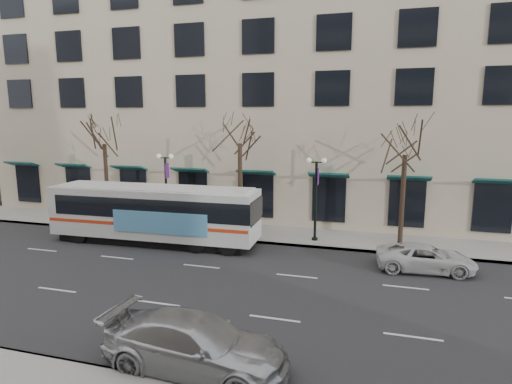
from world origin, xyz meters
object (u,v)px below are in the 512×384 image
(tree_far_mid, at_px, (240,128))
(tree_far_left, at_px, (104,130))
(tree_far_right, at_px, (406,138))
(lamp_post_left, at_px, (166,188))
(lamp_post_right, at_px, (316,195))
(silver_car, at_px, (195,344))
(city_bus, at_px, (155,212))
(white_pickup, at_px, (426,258))

(tree_far_mid, bearing_deg, tree_far_left, -180.00)
(tree_far_mid, distance_m, tree_far_right, 10.01)
(lamp_post_left, xyz_separation_m, lamp_post_right, (10.00, 0.00, 0.00))
(tree_far_right, xyz_separation_m, silver_car, (-6.53, -15.00, -5.58))
(tree_far_left, xyz_separation_m, silver_car, (13.47, -15.00, -5.85))
(tree_far_left, bearing_deg, tree_far_right, 0.00)
(tree_far_right, bearing_deg, tree_far_left, 180.00)
(tree_far_right, bearing_deg, city_bus, -166.83)
(tree_far_left, relative_size, tree_far_mid, 0.98)
(city_bus, bearing_deg, white_pickup, -3.88)
(tree_far_left, bearing_deg, city_bus, -30.62)
(tree_far_left, height_order, silver_car, tree_far_left)
(tree_far_right, relative_size, lamp_post_left, 1.55)
(tree_far_left, relative_size, tree_far_right, 1.03)
(silver_car, relative_size, white_pickup, 1.22)
(tree_far_left, distance_m, white_pickup, 22.25)
(lamp_post_left, xyz_separation_m, white_pickup, (16.04, -3.36, -2.28))
(tree_far_mid, bearing_deg, lamp_post_left, -173.15)
(tree_far_left, xyz_separation_m, white_pickup, (21.05, -3.96, -6.04))
(tree_far_right, height_order, lamp_post_right, tree_far_right)
(silver_car, bearing_deg, tree_far_left, 45.33)
(tree_far_mid, relative_size, tree_far_right, 1.06)
(lamp_post_left, bearing_deg, tree_far_left, 173.17)
(tree_far_mid, relative_size, white_pickup, 1.79)
(city_bus, bearing_deg, lamp_post_right, 14.80)
(tree_far_mid, distance_m, lamp_post_left, 6.40)
(tree_far_mid, distance_m, silver_car, 16.55)
(city_bus, bearing_deg, tree_far_right, 11.54)
(lamp_post_left, relative_size, lamp_post_right, 1.00)
(tree_far_right, relative_size, city_bus, 0.62)
(lamp_post_right, distance_m, city_bus, 9.80)
(lamp_post_right, bearing_deg, city_bus, -163.58)
(tree_far_left, distance_m, lamp_post_left, 6.29)
(tree_far_mid, xyz_separation_m, city_bus, (-4.33, -3.35, -5.00))
(tree_far_mid, xyz_separation_m, silver_car, (3.47, -15.00, -6.06))
(lamp_post_right, relative_size, city_bus, 0.40)
(lamp_post_left, distance_m, lamp_post_right, 10.00)
(tree_far_right, bearing_deg, white_pickup, -75.18)
(tree_far_mid, relative_size, city_bus, 0.66)
(tree_far_right, xyz_separation_m, lamp_post_left, (-14.99, -0.60, -3.48))
(tree_far_right, height_order, silver_car, tree_far_right)
(tree_far_left, xyz_separation_m, lamp_post_left, (5.01, -0.60, -3.75))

